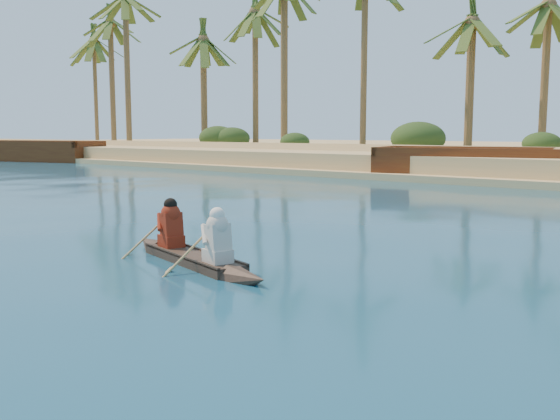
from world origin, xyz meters
The scene contains 4 objects.
ground centered at (0.00, 0.00, 0.00)m, with size 160.00×160.00×0.00m, color navy.
canoe centered at (1.13, 1.52, 0.27)m, with size 5.05×1.95×1.39m.
barge_left centered at (-41.93, 22.00, 0.73)m, with size 13.19×7.84×2.09m.
barge_mid centered at (-2.09, 25.96, 0.72)m, with size 12.94×6.94×2.05m.
Camera 1 is at (10.19, -6.73, 2.59)m, focal length 40.00 mm.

